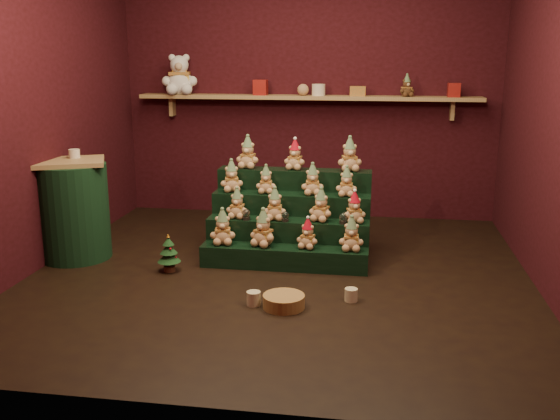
% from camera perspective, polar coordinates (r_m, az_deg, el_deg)
% --- Properties ---
extents(ground, '(4.00, 4.00, 0.00)m').
position_cam_1_polar(ground, '(5.10, -0.06, -5.92)').
color(ground, black).
rests_on(ground, ground).
extents(back_wall, '(4.00, 0.10, 2.80)m').
position_cam_1_polar(back_wall, '(6.83, 2.66, 11.19)').
color(back_wall, black).
rests_on(back_wall, ground).
extents(front_wall, '(4.00, 0.10, 2.80)m').
position_cam_1_polar(front_wall, '(2.81, -6.61, 6.90)').
color(front_wall, black).
rests_on(front_wall, ground).
extents(left_wall, '(0.10, 4.00, 2.80)m').
position_cam_1_polar(left_wall, '(5.51, -21.95, 9.50)').
color(left_wall, black).
rests_on(left_wall, ground).
extents(back_shelf, '(3.60, 0.26, 0.24)m').
position_cam_1_polar(back_shelf, '(6.66, 2.48, 10.20)').
color(back_shelf, '#A68753').
rests_on(back_shelf, ground).
extents(riser_tier_front, '(1.40, 0.22, 0.18)m').
position_cam_1_polar(riser_tier_front, '(5.23, 0.36, -4.37)').
color(riser_tier_front, black).
rests_on(riser_tier_front, ground).
extents(riser_tier_midfront, '(1.40, 0.22, 0.36)m').
position_cam_1_polar(riser_tier_midfront, '(5.41, 0.71, -2.74)').
color(riser_tier_midfront, black).
rests_on(riser_tier_midfront, ground).
extents(riser_tier_midback, '(1.40, 0.22, 0.54)m').
position_cam_1_polar(riser_tier_midback, '(5.59, 1.03, -1.21)').
color(riser_tier_midback, black).
rests_on(riser_tier_midback, ground).
extents(riser_tier_back, '(1.40, 0.22, 0.72)m').
position_cam_1_polar(riser_tier_back, '(5.78, 1.34, 0.22)').
color(riser_tier_back, black).
rests_on(riser_tier_back, ground).
extents(teddy_0, '(0.25, 0.23, 0.30)m').
position_cam_1_polar(teddy_0, '(5.27, -5.27, -1.53)').
color(teddy_0, tan).
rests_on(teddy_0, riser_tier_front).
extents(teddy_1, '(0.28, 0.27, 0.31)m').
position_cam_1_polar(teddy_1, '(5.20, -1.54, -1.63)').
color(teddy_1, tan).
rests_on(teddy_1, riser_tier_front).
extents(teddy_2, '(0.21, 0.20, 0.25)m').
position_cam_1_polar(teddy_2, '(5.15, 2.55, -2.16)').
color(teddy_2, tan).
rests_on(teddy_2, riser_tier_front).
extents(teddy_3, '(0.21, 0.19, 0.28)m').
position_cam_1_polar(teddy_3, '(5.12, 6.55, -2.17)').
color(teddy_3, tan).
rests_on(teddy_3, riser_tier_front).
extents(teddy_4, '(0.20, 0.18, 0.26)m').
position_cam_1_polar(teddy_4, '(5.40, -3.94, 0.63)').
color(teddy_4, tan).
rests_on(teddy_4, riser_tier_midfront).
extents(teddy_5, '(0.21, 0.19, 0.28)m').
position_cam_1_polar(teddy_5, '(5.33, -0.47, 0.57)').
color(teddy_5, tan).
rests_on(teddy_5, riser_tier_midfront).
extents(teddy_6, '(0.25, 0.24, 0.28)m').
position_cam_1_polar(teddy_6, '(5.30, 3.78, 0.48)').
color(teddy_6, tan).
rests_on(teddy_6, riser_tier_midfront).
extents(teddy_7, '(0.23, 0.22, 0.27)m').
position_cam_1_polar(teddy_7, '(5.27, 6.81, 0.24)').
color(teddy_7, tan).
rests_on(teddy_7, riser_tier_midfront).
extents(teddy_8, '(0.24, 0.23, 0.28)m').
position_cam_1_polar(teddy_8, '(5.61, -4.45, 3.12)').
color(teddy_8, tan).
rests_on(teddy_8, riser_tier_midback).
extents(teddy_9, '(0.19, 0.17, 0.25)m').
position_cam_1_polar(teddy_9, '(5.53, -1.29, 2.81)').
color(teddy_9, tan).
rests_on(teddy_9, riser_tier_midback).
extents(teddy_10, '(0.22, 0.20, 0.27)m').
position_cam_1_polar(teddy_10, '(5.47, 2.99, 2.82)').
color(teddy_10, tan).
rests_on(teddy_10, riser_tier_midback).
extents(teddy_11, '(0.19, 0.17, 0.26)m').
position_cam_1_polar(teddy_11, '(5.45, 6.11, 2.61)').
color(teddy_11, tan).
rests_on(teddy_11, riser_tier_midback).
extents(teddy_12, '(0.23, 0.21, 0.30)m').
position_cam_1_polar(teddy_12, '(5.76, -2.96, 5.31)').
color(teddy_12, tan).
rests_on(teddy_12, riser_tier_back).
extents(teddy_13, '(0.22, 0.20, 0.27)m').
position_cam_1_polar(teddy_13, '(5.68, 1.38, 5.08)').
color(teddy_13, tan).
rests_on(teddy_13, riser_tier_back).
extents(teddy_14, '(0.26, 0.24, 0.30)m').
position_cam_1_polar(teddy_14, '(5.64, 6.38, 5.09)').
color(teddy_14, tan).
rests_on(teddy_14, riser_tier_back).
extents(snow_globe_a, '(0.07, 0.07, 0.10)m').
position_cam_1_polar(snow_globe_a, '(5.35, -3.11, -0.40)').
color(snow_globe_a, black).
rests_on(snow_globe_a, riser_tier_midfront).
extents(snow_globe_b, '(0.07, 0.07, 0.09)m').
position_cam_1_polar(snow_globe_b, '(5.29, 0.47, -0.58)').
color(snow_globe_b, black).
rests_on(snow_globe_b, riser_tier_midfront).
extents(snow_globe_c, '(0.07, 0.07, 0.09)m').
position_cam_1_polar(snow_globe_c, '(5.24, 5.80, -0.77)').
color(snow_globe_c, black).
rests_on(snow_globe_c, riser_tier_midfront).
extents(side_table, '(0.71, 0.66, 0.87)m').
position_cam_1_polar(side_table, '(5.69, -18.38, -0.00)').
color(side_table, '#A68753').
rests_on(side_table, ground).
extents(table_ornament, '(0.09, 0.09, 0.08)m').
position_cam_1_polar(table_ornament, '(5.69, -18.30, 4.92)').
color(table_ornament, beige).
rests_on(table_ornament, side_table).
extents(mini_christmas_tree, '(0.19, 0.19, 0.32)m').
position_cam_1_polar(mini_christmas_tree, '(5.20, -10.13, -3.91)').
color(mini_christmas_tree, '#4D2B1B').
rests_on(mini_christmas_tree, ground).
extents(mug_left, '(0.10, 0.10, 0.10)m').
position_cam_1_polar(mug_left, '(4.50, -2.43, -8.08)').
color(mug_left, beige).
rests_on(mug_left, ground).
extents(mug_right, '(0.09, 0.09, 0.09)m').
position_cam_1_polar(mug_right, '(4.59, 6.52, -7.71)').
color(mug_right, beige).
rests_on(mug_right, ground).
extents(wicker_basket, '(0.39, 0.39, 0.09)m').
position_cam_1_polar(wicker_basket, '(4.45, 0.35, -8.35)').
color(wicker_basket, olive).
rests_on(wicker_basket, ground).
extents(white_bear, '(0.44, 0.41, 0.53)m').
position_cam_1_polar(white_bear, '(6.91, -9.18, 12.59)').
color(white_bear, white).
rests_on(white_bear, back_shelf).
extents(brown_bear, '(0.20, 0.19, 0.22)m').
position_cam_1_polar(brown_bear, '(6.59, 11.51, 11.07)').
color(brown_bear, '#50351A').
rests_on(brown_bear, back_shelf).
extents(gift_tin_red_a, '(0.14, 0.14, 0.16)m').
position_cam_1_polar(gift_tin_red_a, '(6.71, -1.79, 11.14)').
color(gift_tin_red_a, maroon).
rests_on(gift_tin_red_a, back_shelf).
extents(gift_tin_cream, '(0.14, 0.14, 0.12)m').
position_cam_1_polar(gift_tin_cream, '(6.62, 3.54, 10.91)').
color(gift_tin_cream, beige).
rests_on(gift_tin_cream, back_shelf).
extents(gift_tin_red_b, '(0.12, 0.12, 0.14)m').
position_cam_1_polar(gift_tin_red_b, '(6.64, 15.61, 10.52)').
color(gift_tin_red_b, maroon).
rests_on(gift_tin_red_b, back_shelf).
extents(shelf_plush_ball, '(0.12, 0.12, 0.12)m').
position_cam_1_polar(shelf_plush_ball, '(6.64, 2.12, 10.94)').
color(shelf_plush_ball, tan).
rests_on(shelf_plush_ball, back_shelf).
extents(scarf_gift_box, '(0.16, 0.10, 0.10)m').
position_cam_1_polar(scarf_gift_box, '(6.60, 7.13, 10.73)').
color(scarf_gift_box, orange).
rests_on(scarf_gift_box, back_shelf).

